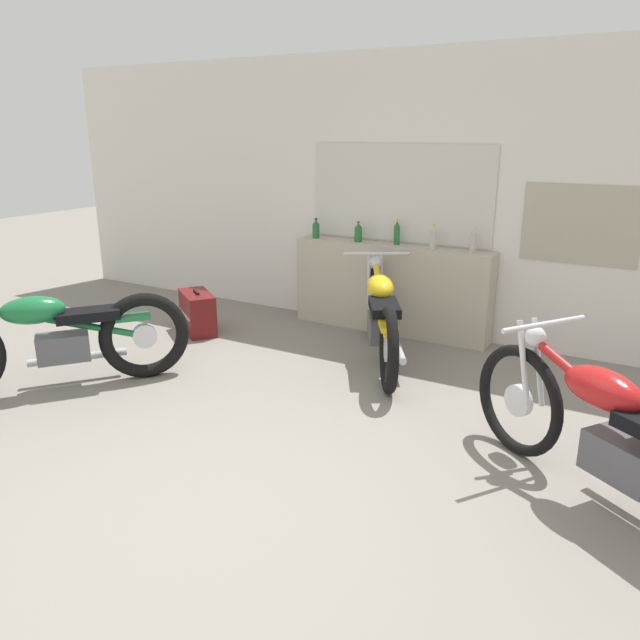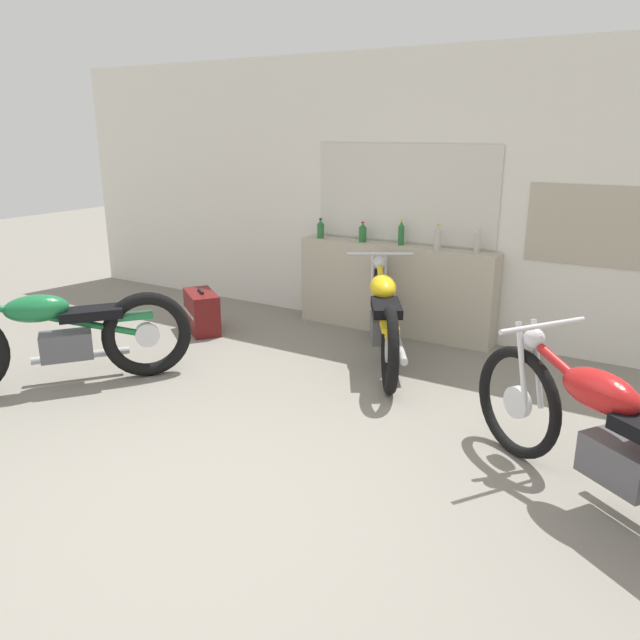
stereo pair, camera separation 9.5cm
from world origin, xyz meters
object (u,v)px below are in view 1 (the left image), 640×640
Objects in this scene: bottle_left_center at (358,233)px; motorcycle_yellow at (381,316)px; hard_case_darkred at (198,313)px; bottle_center at (397,233)px; bottle_rightmost at (473,241)px; bottle_leftmost at (316,229)px; motorcycle_red at (615,437)px; bottle_right_center at (433,238)px; motorcycle_green at (53,339)px.

bottle_left_center is 0.11× the size of motorcycle_yellow.
hard_case_darkred is at bearing -174.65° from motorcycle_yellow.
bottle_rightmost is (0.80, -0.03, -0.00)m from bottle_center.
motorcycle_red is at bearing -35.53° from bottle_leftmost.
bottle_left_center is 1.23m from motorcycle_yellow.
motorcycle_green is (-2.16, -2.76, -0.59)m from bottle_right_center.
bottle_leftmost is 0.12× the size of motorcycle_green.
bottle_center is at bearing 105.94° from motorcycle_yellow.
bottle_right_center is at bearing -1.27° from bottle_left_center.
bottle_center is 3.37m from motorcycle_green.
bottle_left_center is 3.13m from motorcycle_green.
bottle_rightmost is (1.71, 0.04, 0.02)m from bottle_leftmost.
bottle_center is at bearing 4.38° from bottle_leftmost.
bottle_leftmost is at bearing 144.75° from motorcycle_yellow.
bottle_rightmost is 3.82m from motorcycle_green.
bottle_right_center reaches higher than bottle_left_center.
bottle_leftmost is at bearing 50.29° from hard_case_darkred.
bottle_center is 1.06× the size of bottle_right_center.
motorcycle_red is at bearing -45.61° from bottle_center.
bottle_right_center is at bearing 0.26° from bottle_leftmost.
bottle_right_center is at bearing -175.55° from bottle_rightmost.
motorcycle_yellow is at bearing -100.64° from bottle_right_center.
motorcycle_yellow reaches higher than hard_case_darkred.
motorcycle_yellow is at bearing -74.06° from bottle_center.
bottle_center is 0.14× the size of motorcycle_red.
bottle_center is 0.43× the size of hard_case_darkred.
motorcycle_yellow is at bearing 43.86° from motorcycle_green.
bottle_rightmost is at bearing 4.45° from bottle_right_center.
bottle_leftmost is 1.01× the size of bottle_left_center.
bottle_center is at bearing 171.19° from bottle_right_center.
bottle_center reaches higher than hard_case_darkred.
bottle_leftmost is 1.54m from hard_case_darkred.
bottle_left_center reaches higher than motorcycle_red.
motorcycle_green is at bearing -89.82° from hard_case_darkred.
bottle_left_center is (0.50, 0.02, -0.00)m from bottle_leftmost.
motorcycle_green is (-1.33, -2.78, -0.58)m from bottle_left_center.
bottle_right_center is 0.40× the size of hard_case_darkred.
bottle_center is at bearing 58.21° from motorcycle_green.
bottle_rightmost is at bearing 22.36° from hard_case_darkred.
bottle_left_center is 0.80× the size of bottle_center.
bottle_leftmost reaches higher than motorcycle_yellow.
bottle_left_center is 0.11× the size of motorcycle_red.
motorcycle_red is at bearing -17.76° from hard_case_darkred.
bottle_rightmost reaches higher than motorcycle_red.
hard_case_darkred is at bearing -142.23° from bottle_left_center.
bottle_left_center is 0.85× the size of bottle_right_center.
bottle_center reaches higher than bottle_left_center.
motorcycle_yellow is at bearing -51.73° from bottle_left_center.
bottle_right_center is at bearing 25.21° from hard_case_darkred.
bottle_right_center is 0.96× the size of bottle_rightmost.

